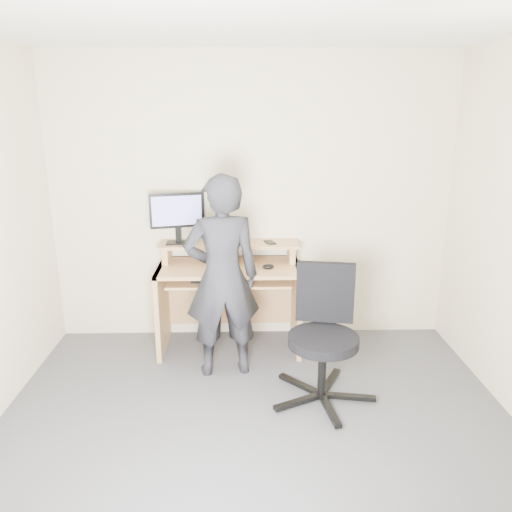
{
  "coord_description": "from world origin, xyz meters",
  "views": [
    {
      "loc": [
        -0.08,
        -2.58,
        2.02
      ],
      "look_at": [
        0.02,
        1.05,
        0.95
      ],
      "focal_mm": 35.0,
      "sensor_mm": 36.0,
      "label": 1
    }
  ],
  "objects_px": {
    "desk": "(230,285)",
    "monitor": "(177,214)",
    "person": "(222,277)",
    "office_chair": "(324,330)"
  },
  "relations": [
    {
      "from": "desk",
      "to": "monitor",
      "type": "xyz_separation_m",
      "value": [
        -0.43,
        0.05,
        0.63
      ]
    },
    {
      "from": "desk",
      "to": "person",
      "type": "relative_size",
      "value": 0.76
    },
    {
      "from": "desk",
      "to": "person",
      "type": "height_order",
      "value": "person"
    },
    {
      "from": "desk",
      "to": "person",
      "type": "xyz_separation_m",
      "value": [
        -0.04,
        -0.51,
        0.24
      ]
    },
    {
      "from": "desk",
      "to": "office_chair",
      "type": "distance_m",
      "value": 1.11
    },
    {
      "from": "desk",
      "to": "person",
      "type": "distance_m",
      "value": 0.57
    },
    {
      "from": "desk",
      "to": "office_chair",
      "type": "relative_size",
      "value": 1.27
    },
    {
      "from": "office_chair",
      "to": "desk",
      "type": "bearing_deg",
      "value": 137.96
    },
    {
      "from": "monitor",
      "to": "office_chair",
      "type": "height_order",
      "value": "monitor"
    },
    {
      "from": "desk",
      "to": "person",
      "type": "bearing_deg",
      "value": -94.58
    }
  ]
}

